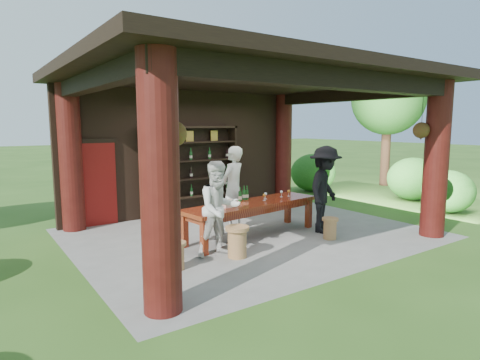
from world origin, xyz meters
TOP-DOWN VIEW (x-y plane):
  - ground at (0.00, 0.00)m, footprint 90.00×90.00m
  - pavilion at (-0.01, 0.43)m, footprint 7.50×6.00m
  - wine_shelf at (-0.17, 2.45)m, footprint 2.69×0.41m
  - tasting_table at (-0.13, -0.24)m, footprint 3.36×1.24m
  - stool_near_left at (-1.16, -1.19)m, footprint 0.44×0.44m
  - stool_near_right at (1.12, -1.33)m, footprint 0.34×0.34m
  - stool_far_left at (-2.35, -1.12)m, footprint 0.36×0.36m
  - host at (-0.11, 0.53)m, footprint 0.82×0.69m
  - guest_woman at (-1.37, -0.91)m, footprint 0.89×0.72m
  - guest_man at (1.42, -0.86)m, footprint 1.44×1.21m
  - table_bottles at (-0.13, 0.07)m, footprint 0.33×0.18m
  - table_glasses at (0.60, -0.13)m, footprint 0.86×0.18m
  - napkin_basket at (-0.82, -0.35)m, footprint 0.28×0.21m
  - shrubs at (2.03, 0.26)m, footprint 14.62×7.87m
  - trees at (3.41, 1.21)m, footprint 22.34×9.27m

SIDE VIEW (x-z plane):
  - ground at x=0.00m, z-range 0.00..0.00m
  - stool_near_right at x=1.12m, z-range 0.01..0.47m
  - stool_far_left at x=-2.35m, z-range 0.01..0.48m
  - stool_near_left at x=-1.16m, z-range 0.02..0.59m
  - shrubs at x=2.03m, z-range -0.14..1.22m
  - tasting_table at x=-0.13m, z-range 0.26..1.01m
  - napkin_basket at x=-0.82m, z-range 0.75..0.89m
  - table_glasses at x=0.60m, z-range 0.75..0.90m
  - guest_woman at x=-1.37m, z-range 0.00..1.75m
  - table_bottles at x=-0.13m, z-range 0.75..1.06m
  - host at x=-0.11m, z-range 0.00..1.92m
  - guest_man at x=1.42m, z-range 0.00..1.94m
  - wine_shelf at x=-0.17m, z-range 0.00..2.37m
  - pavilion at x=-0.01m, z-range 0.33..3.93m
  - trees at x=3.41m, z-range 0.97..5.77m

